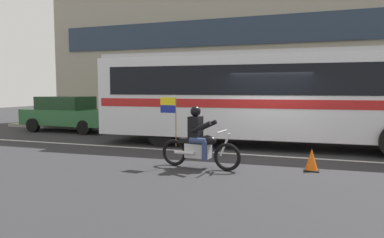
% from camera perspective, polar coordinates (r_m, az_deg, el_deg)
% --- Properties ---
extents(ground_plane, '(60.00, 60.00, 0.00)m').
position_cam_1_polar(ground_plane, '(11.29, 12.55, -5.36)').
color(ground_plane, '#2B2B2D').
extents(sidewalk_curb, '(28.00, 3.80, 0.15)m').
position_cam_1_polar(sidewalk_curb, '(16.30, 14.53, -1.98)').
color(sidewalk_curb, gray).
rests_on(sidewalk_curb, ground_plane).
extents(lane_center_stripe, '(26.60, 0.14, 0.01)m').
position_cam_1_polar(lane_center_stripe, '(10.70, 12.20, -5.89)').
color(lane_center_stripe, silver).
rests_on(lane_center_stripe, ground_plane).
extents(transit_bus, '(12.55, 3.06, 3.22)m').
position_cam_1_polar(transit_bus, '(12.29, 14.01, 4.28)').
color(transit_bus, silver).
rests_on(transit_bus, ground_plane).
extents(motorcycle_with_rider, '(2.19, 0.65, 1.78)m').
position_cam_1_polar(motorcycle_with_rider, '(8.76, 1.14, -3.78)').
color(motorcycle_with_rider, black).
rests_on(motorcycle_with_rider, ground_plane).
extents(parked_hatchback_downstreet, '(4.57, 1.97, 1.64)m').
position_cam_1_polar(parked_hatchback_downstreet, '(17.43, -19.54, 0.89)').
color(parked_hatchback_downstreet, '#2D6638').
rests_on(parked_hatchback_downstreet, ground_plane).
extents(fire_hydrant, '(0.22, 0.30, 0.75)m').
position_cam_1_polar(fire_hydrant, '(16.13, 0.57, -0.31)').
color(fire_hydrant, '#4C8C3F').
rests_on(fire_hydrant, sidewalk_curb).
extents(traffic_cone, '(0.36, 0.36, 0.55)m').
position_cam_1_polar(traffic_cone, '(9.03, 18.99, -6.42)').
color(traffic_cone, '#EA590F').
rests_on(traffic_cone, ground_plane).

